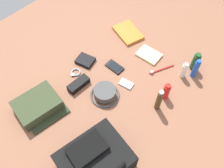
{
  "coord_description": "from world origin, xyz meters",
  "views": [
    {
      "loc": [
        0.58,
        0.54,
        1.25
      ],
      "look_at": [
        0.0,
        0.0,
        0.04
      ],
      "focal_mm": 38.93,
      "sensor_mm": 36.0,
      "label": 1
    }
  ],
  "objects_px": {
    "toothbrush": "(160,70)",
    "sunglasses_case": "(79,84)",
    "wallet": "(85,60)",
    "deodorant_spray": "(196,69)",
    "media_player": "(126,84)",
    "shampoo_bottle": "(195,62)",
    "cell_phone": "(115,67)",
    "toiletry_pouch": "(38,106)",
    "toothpaste_tube": "(184,70)",
    "paperback_novel": "(128,33)",
    "backpack": "(95,160)",
    "notepad": "(149,55)",
    "wristwatch": "(75,73)",
    "cologne_bottle": "(159,100)",
    "bucket_hat": "(105,93)",
    "sunscreen_spray": "(166,91)"
  },
  "relations": [
    {
      "from": "toothbrush",
      "to": "sunglasses_case",
      "type": "xyz_separation_m",
      "value": [
        0.43,
        -0.29,
        0.01
      ]
    },
    {
      "from": "wallet",
      "to": "sunglasses_case",
      "type": "bearing_deg",
      "value": 19.84
    },
    {
      "from": "deodorant_spray",
      "to": "media_player",
      "type": "height_order",
      "value": "deodorant_spray"
    },
    {
      "from": "shampoo_bottle",
      "to": "cell_phone",
      "type": "bearing_deg",
      "value": -47.57
    },
    {
      "from": "toiletry_pouch",
      "to": "wallet",
      "type": "distance_m",
      "value": 0.43
    },
    {
      "from": "toothpaste_tube",
      "to": "paperback_novel",
      "type": "relative_size",
      "value": 0.5
    },
    {
      "from": "backpack",
      "to": "sunglasses_case",
      "type": "height_order",
      "value": "backpack"
    },
    {
      "from": "backpack",
      "to": "cell_phone",
      "type": "xyz_separation_m",
      "value": [
        -0.52,
        -0.35,
        -0.06
      ]
    },
    {
      "from": "toiletry_pouch",
      "to": "notepad",
      "type": "relative_size",
      "value": 1.77
    },
    {
      "from": "media_player",
      "to": "cell_phone",
      "type": "bearing_deg",
      "value": -108.69
    },
    {
      "from": "paperback_novel",
      "to": "cell_phone",
      "type": "bearing_deg",
      "value": 25.07
    },
    {
      "from": "wristwatch",
      "to": "cologne_bottle",
      "type": "bearing_deg",
      "value": 106.28
    },
    {
      "from": "paperback_novel",
      "to": "toothbrush",
      "type": "distance_m",
      "value": 0.38
    },
    {
      "from": "deodorant_spray",
      "to": "paperback_novel",
      "type": "bearing_deg",
      "value": -90.15
    },
    {
      "from": "paperback_novel",
      "to": "sunglasses_case",
      "type": "height_order",
      "value": "sunglasses_case"
    },
    {
      "from": "toothbrush",
      "to": "notepad",
      "type": "bearing_deg",
      "value": -110.09
    },
    {
      "from": "cologne_bottle",
      "to": "cell_phone",
      "type": "relative_size",
      "value": 1.49
    },
    {
      "from": "bucket_hat",
      "to": "wristwatch",
      "type": "height_order",
      "value": "bucket_hat"
    },
    {
      "from": "deodorant_spray",
      "to": "wristwatch",
      "type": "xyz_separation_m",
      "value": [
        0.49,
        -0.55,
        -0.06
      ]
    },
    {
      "from": "wristwatch",
      "to": "sunglasses_case",
      "type": "relative_size",
      "value": 0.51
    },
    {
      "from": "cologne_bottle",
      "to": "sunscreen_spray",
      "type": "bearing_deg",
      "value": -173.46
    },
    {
      "from": "toothbrush",
      "to": "toiletry_pouch",
      "type": "bearing_deg",
      "value": -26.28
    },
    {
      "from": "deodorant_spray",
      "to": "toothpaste_tube",
      "type": "relative_size",
      "value": 1.23
    },
    {
      "from": "toothbrush",
      "to": "wallet",
      "type": "xyz_separation_m",
      "value": [
        0.28,
        -0.4,
        0.01
      ]
    },
    {
      "from": "wristwatch",
      "to": "toothbrush",
      "type": "relative_size",
      "value": 0.43
    },
    {
      "from": "toiletry_pouch",
      "to": "bucket_hat",
      "type": "distance_m",
      "value": 0.39
    },
    {
      "from": "deodorant_spray",
      "to": "wallet",
      "type": "height_order",
      "value": "deodorant_spray"
    },
    {
      "from": "media_player",
      "to": "notepad",
      "type": "xyz_separation_m",
      "value": [
        -0.28,
        -0.04,
        0.0
      ]
    },
    {
      "from": "backpack",
      "to": "paperback_novel",
      "type": "height_order",
      "value": "backpack"
    },
    {
      "from": "shampoo_bottle",
      "to": "paperback_novel",
      "type": "xyz_separation_m",
      "value": [
        0.05,
        -0.51,
        -0.05
      ]
    },
    {
      "from": "shampoo_bottle",
      "to": "wallet",
      "type": "xyz_separation_m",
      "value": [
        0.44,
        -0.54,
        -0.05
      ]
    },
    {
      "from": "notepad",
      "to": "sunglasses_case",
      "type": "bearing_deg",
      "value": -23.33
    },
    {
      "from": "toiletry_pouch",
      "to": "cell_phone",
      "type": "height_order",
      "value": "toiletry_pouch"
    },
    {
      "from": "notepad",
      "to": "media_player",
      "type": "bearing_deg",
      "value": 3.81
    },
    {
      "from": "sunglasses_case",
      "to": "cologne_bottle",
      "type": "bearing_deg",
      "value": 117.36
    },
    {
      "from": "shampoo_bottle",
      "to": "wristwatch",
      "type": "relative_size",
      "value": 1.86
    },
    {
      "from": "backpack",
      "to": "sunscreen_spray",
      "type": "height_order",
      "value": "backpack"
    },
    {
      "from": "sunscreen_spray",
      "to": "paperback_novel",
      "type": "distance_m",
      "value": 0.56
    },
    {
      "from": "shampoo_bottle",
      "to": "notepad",
      "type": "height_order",
      "value": "shampoo_bottle"
    },
    {
      "from": "cell_phone",
      "to": "sunglasses_case",
      "type": "distance_m",
      "value": 0.26
    },
    {
      "from": "shampoo_bottle",
      "to": "toothbrush",
      "type": "relative_size",
      "value": 0.8
    },
    {
      "from": "toiletry_pouch",
      "to": "cell_phone",
      "type": "bearing_deg",
      "value": 167.56
    },
    {
      "from": "deodorant_spray",
      "to": "toothbrush",
      "type": "xyz_separation_m",
      "value": [
        0.11,
        -0.17,
        -0.06
      ]
    },
    {
      "from": "backpack",
      "to": "wristwatch",
      "type": "bearing_deg",
      "value": -122.57
    },
    {
      "from": "toothpaste_tube",
      "to": "cologne_bottle",
      "type": "relative_size",
      "value": 0.69
    },
    {
      "from": "wallet",
      "to": "toothbrush",
      "type": "bearing_deg",
      "value": 109.97
    },
    {
      "from": "toothbrush",
      "to": "bucket_hat",
      "type": "bearing_deg",
      "value": -19.15
    },
    {
      "from": "sunscreen_spray",
      "to": "cell_phone",
      "type": "relative_size",
      "value": 1.06
    },
    {
      "from": "toothpaste_tube",
      "to": "toothbrush",
      "type": "relative_size",
      "value": 0.73
    },
    {
      "from": "notepad",
      "to": "toothpaste_tube",
      "type": "bearing_deg",
      "value": 87.78
    }
  ]
}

